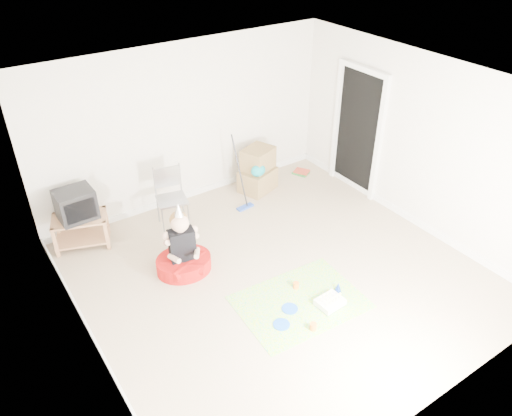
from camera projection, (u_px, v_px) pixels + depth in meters
ground at (279, 274)px, 6.79m from camera, size 5.00×5.00×0.00m
doorway_recess at (358, 133)px, 8.24m from camera, size 0.02×0.90×2.05m
tv_stand at (81, 229)px, 7.22m from camera, size 0.88×0.70×0.48m
crt_tv at (76, 204)px, 6.99m from camera, size 0.52×0.44×0.44m
folding_chair at (172, 200)px, 7.53m from camera, size 0.52×0.50×0.96m
cardboard_boxes at (258, 171)px, 8.51m from camera, size 0.71×0.64×0.76m
floor_mop at (245, 194)px, 8.06m from camera, size 0.30×0.40×1.18m
book_pile at (301, 172)px, 9.17m from camera, size 0.30×0.33×0.06m
seated_woman at (183, 256)px, 6.75m from camera, size 0.89×0.89×1.08m
party_mat at (300, 302)px, 6.34m from camera, size 1.64×1.23×0.01m
birthday_cake at (330, 303)px, 6.27m from camera, size 0.35×0.29×0.15m
blue_plate_near at (290, 309)px, 6.23m from camera, size 0.24×0.24×0.01m
blue_plate_far at (281, 324)px, 6.00m from camera, size 0.23×0.23×0.01m
orange_cup_near at (296, 285)px, 6.53m from camera, size 0.10×0.10×0.09m
orange_cup_far at (313, 326)px, 5.92m from camera, size 0.10×0.10×0.09m
blue_party_hat at (338, 287)px, 6.47m from camera, size 0.12×0.12×0.14m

